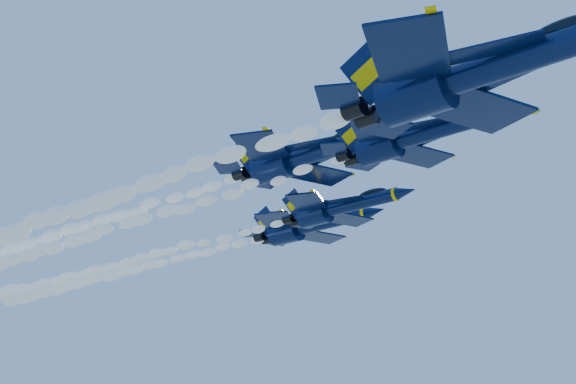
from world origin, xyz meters
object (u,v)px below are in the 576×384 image
Objects in this scene: jet_third at (306,155)px; jet_fourth at (339,207)px; jet_lead at (478,72)px; jet_second at (414,136)px; jet_fifth at (310,226)px.

jet_third is 10.92m from jet_fourth.
jet_third is 1.18× the size of jet_fourth.
jet_lead is 37.34m from jet_fourth.
jet_second is 0.81× the size of jet_fifth.
jet_second is (-10.18, 11.77, 3.28)m from jet_lead.
jet_fourth is (-26.61, 25.74, 4.84)m from jet_lead.
jet_fifth is at bearing 136.69° from jet_lead.
jet_fifth reaches higher than jet_second.
jet_third is at bearing -54.52° from jet_fifth.
jet_third is 0.99× the size of jet_fifth.
jet_third is at bearing 146.49° from jet_lead.
jet_lead is at bearing -44.05° from jet_fourth.
jet_third is at bearing 164.36° from jet_second.
jet_fifth is (-37.55, 35.39, 7.41)m from jet_lead.
jet_second is 0.97× the size of jet_fourth.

